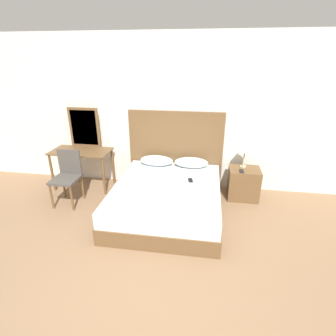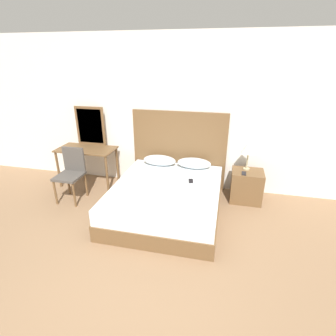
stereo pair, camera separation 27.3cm
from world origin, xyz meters
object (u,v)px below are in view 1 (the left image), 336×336
object	(u,v)px
nightstand	(243,183)
phone_on_nightstand	(241,171)
phone_on_bed	(190,180)
vanity_desk	(82,156)
table_lamp	(245,146)
chair	(67,174)
bed	(167,199)

from	to	relation	value
nightstand	phone_on_nightstand	world-z (taller)	phone_on_nightstand
phone_on_bed	nightstand	bearing A→B (deg)	26.65
nightstand	vanity_desk	size ratio (longest dim) A/B	0.51
table_lamp	chair	size ratio (longest dim) A/B	0.55
vanity_desk	chair	distance (m)	0.57
nightstand	chair	distance (m)	2.99
bed	chair	world-z (taller)	chair
bed	chair	distance (m)	1.71
nightstand	vanity_desk	distance (m)	2.95
chair	phone_on_nightstand	bearing A→B (deg)	9.54
phone_on_nightstand	chair	world-z (taller)	chair
bed	nightstand	distance (m)	1.41
bed	phone_on_bed	bearing A→B (deg)	33.57
phone_on_nightstand	nightstand	bearing A→B (deg)	55.93
bed	phone_on_nightstand	world-z (taller)	phone_on_nightstand
nightstand	bed	bearing A→B (deg)	-151.33
phone_on_bed	table_lamp	xyz separation A→B (m)	(0.86, 0.54, 0.44)
bed	phone_on_bed	size ratio (longest dim) A/B	12.09
nightstand	phone_on_nightstand	distance (m)	0.31
phone_on_bed	table_lamp	world-z (taller)	table_lamp
phone_on_nightstand	vanity_desk	world-z (taller)	vanity_desk
vanity_desk	bed	bearing A→B (deg)	-20.93
table_lamp	phone_on_nightstand	distance (m)	0.43
table_lamp	chair	xyz separation A→B (m)	(-2.89, -0.67, -0.41)
phone_on_nightstand	chair	bearing A→B (deg)	-170.46
phone_on_bed	table_lamp	size ratio (longest dim) A/B	0.33
table_lamp	phone_on_nightstand	xyz separation A→B (m)	(-0.04, -0.19, -0.38)
phone_on_nightstand	table_lamp	bearing A→B (deg)	77.36
phone_on_bed	table_lamp	distance (m)	1.11
bed	phone_on_nightstand	xyz separation A→B (m)	(1.16, 0.57, 0.31)
nightstand	chair	size ratio (longest dim) A/B	0.61
vanity_desk	phone_on_nightstand	bearing A→B (deg)	-1.59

